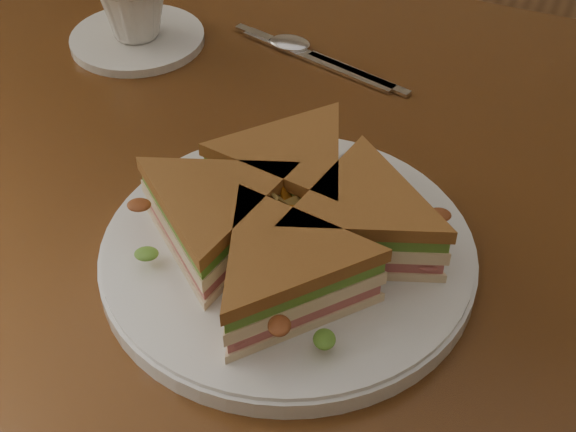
% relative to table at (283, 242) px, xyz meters
% --- Properties ---
extents(table, '(1.20, 0.80, 0.75)m').
position_rel_table_xyz_m(table, '(0.00, 0.00, 0.00)').
color(table, '#3E210E').
rests_on(table, ground).
extents(plate, '(0.30, 0.30, 0.02)m').
position_rel_table_xyz_m(plate, '(0.05, -0.11, 0.11)').
color(plate, white).
rests_on(plate, table).
extents(sandwich_wedges, '(0.30, 0.30, 0.06)m').
position_rel_table_xyz_m(sandwich_wedges, '(0.05, -0.11, 0.14)').
color(sandwich_wedges, '#FDE4BB').
rests_on(sandwich_wedges, plate).
extents(crisps_mound, '(0.09, 0.09, 0.05)m').
position_rel_table_xyz_m(crisps_mound, '(0.05, -0.11, 0.14)').
color(crisps_mound, '#B76717').
rests_on(crisps_mound, plate).
extents(spoon, '(0.18, 0.06, 0.01)m').
position_rel_table_xyz_m(spoon, '(-0.06, 0.20, 0.10)').
color(spoon, silver).
rests_on(spoon, table).
extents(knife, '(0.21, 0.07, 0.00)m').
position_rel_table_xyz_m(knife, '(-0.06, 0.19, 0.10)').
color(knife, silver).
rests_on(knife, table).
extents(saucer, '(0.15, 0.15, 0.01)m').
position_rel_table_xyz_m(saucer, '(-0.24, 0.14, 0.10)').
color(saucer, white).
rests_on(saucer, table).
extents(coffee_cup, '(0.11, 0.11, 0.08)m').
position_rel_table_xyz_m(coffee_cup, '(-0.24, 0.14, 0.15)').
color(coffee_cup, white).
rests_on(coffee_cup, saucer).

